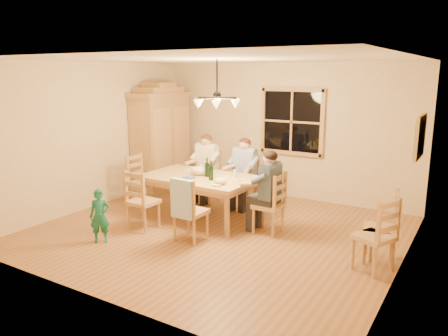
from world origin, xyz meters
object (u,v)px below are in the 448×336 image
Objects in this scene: armoire at (161,142)px; adult_slate_man at (269,182)px; chair_spare_back at (379,240)px; chair_spare_front at (373,248)px; adult_woman at (206,160)px; wine_bottle_a at (207,167)px; chair_near_right at (191,221)px; wine_bottle_b at (211,170)px; chair_end_right at (268,214)px; child at (100,216)px; chair_far_right at (244,193)px; chair_near_left at (144,211)px; chandelier at (217,102)px; dining_table at (199,182)px; chair_far_left at (206,186)px; adult_plaid_man at (244,165)px; chair_end_left at (143,191)px.

armoire is 2.63× the size of adult_slate_man.
chair_spare_front is at bearing 169.91° from chair_spare_back.
wine_bottle_a is at bearing 125.34° from adult_woman.
wine_bottle_b is (-0.13, 0.77, 0.62)m from chair_near_right.
chair_near_right is at bearing -71.03° from wine_bottle_a.
chair_end_right is 1.21× the size of child.
chair_far_right and chair_near_right have the same top height.
adult_woman is (0.03, 1.81, 0.54)m from chair_near_left.
dining_table is at bearing 146.76° from chandelier.
chair_spare_back is at bearing -95.42° from chair_end_right.
chair_near_left is 1.00× the size of chair_end_right.
dining_table is 1.09m from chair_near_left.
chair_far_left is at bearing 90.00° from chair_near_left.
chair_near_left is at bearing -124.29° from wine_bottle_a.
chair_near_left is (-1.12, -0.49, -1.77)m from chandelier.
chair_near_left is at bearing -137.63° from wine_bottle_b.
adult_plaid_man reaches higher than chair_far_left.
dining_table is (-0.62, 0.41, -1.42)m from chandelier.
chair_spare_front is (1.74, -0.53, 0.00)m from chair_end_right.
wine_bottle_a is 0.33× the size of chair_spare_front.
adult_slate_man is at bearing -2.63° from wine_bottle_a.
wine_bottle_a is (-0.33, 0.95, 0.62)m from chair_near_right.
chair_end_left is at bearing -67.96° from armoire.
wine_bottle_b reaches higher than chair_spare_front.
wine_bottle_a is 1.96m from child.
chair_far_right is 1.13× the size of adult_slate_man.
chair_near_right is 1.25m from chair_end_right.
armoire reaches higher than wine_bottle_a.
adult_plaid_man is 2.96m from chair_spare_back.
wine_bottle_a reaches higher than chair_near_right.
chair_end_right is at bearing -0.98° from dining_table.
chair_spare_front is at bearing 152.57° from adult_plaid_man.
adult_woman reaches higher than dining_table.
chair_end_right and chair_spare_back have the same top height.
adult_plaid_man is at bearing -0.00° from chair_far_right.
chair_end_right is at bearing 97.57° from chair_spare_front.
adult_woman is 1.07× the size of child.
chair_far_right is at bearing 57.27° from chair_spare_back.
chair_far_left is 1.00× the size of chair_far_right.
adult_slate_man is (0.71, 0.38, -1.24)m from chandelier.
chair_spare_front is at bearing 152.57° from chair_far_right.
chair_end_right is 1.81m from chair_spare_front.
chair_far_right is 1.00× the size of chair_near_left.
adult_plaid_man is (0.00, 0.00, 0.54)m from chair_far_right.
dining_table is 1.96× the size of chair_far_left.
armoire is at bearing 63.96° from chair_spare_back.
chair_far_right is 1.01m from adult_woman.
adult_woman is at bearing 0.00° from chair_far_right.
wine_bottle_a is at bearing 125.34° from chair_far_left.
armoire reaches higher than chair_far_left.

